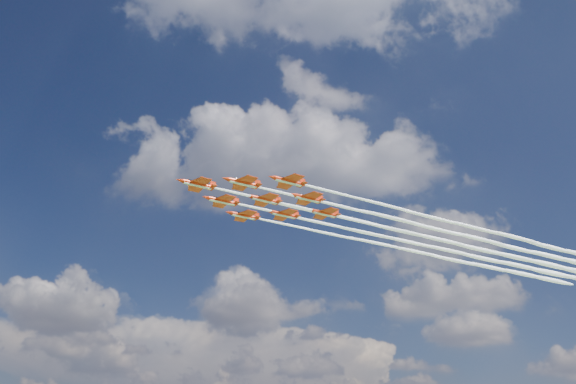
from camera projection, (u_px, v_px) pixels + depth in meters
name	position (u px, v px, depth m)	size (l,w,h in m)	color
jet_lead	(399.00, 230.00, 190.27)	(122.27, 95.42, 2.93)	red
jet_row2_port	(438.00, 229.00, 189.38)	(122.27, 95.42, 2.93)	red
jet_row2_starb	(409.00, 242.00, 200.69)	(122.27, 95.42, 2.93)	red
jet_row3_port	(476.00, 228.00, 188.49)	(122.27, 95.42, 2.93)	red
jet_row3_centre	(446.00, 241.00, 199.80)	(122.27, 95.42, 2.93)	red
jet_row3_starb	(418.00, 252.00, 211.11)	(122.27, 95.42, 2.93)	red
jet_row4_port	(482.00, 240.00, 198.91)	(122.27, 95.42, 2.93)	red
jet_row4_starb	(453.00, 251.00, 210.22)	(122.27, 95.42, 2.93)	red
jet_tail	(488.00, 251.00, 209.33)	(122.27, 95.42, 2.93)	red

